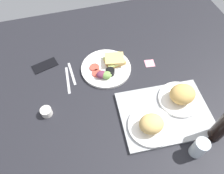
# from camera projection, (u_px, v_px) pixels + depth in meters

# --- Properties ---
(ground_plane) EXTENTS (1.90, 1.50, 0.03)m
(ground_plane) POSITION_uv_depth(u_px,v_px,m) (114.00, 88.00, 1.20)
(ground_plane) COLOR black
(serving_tray) EXTENTS (0.47, 0.36, 0.02)m
(serving_tray) POSITION_uv_depth(u_px,v_px,m) (165.00, 113.00, 1.08)
(serving_tray) COLOR #9EA0A3
(serving_tray) RESTS_ON ground_plane
(bread_plate_near) EXTENTS (0.22, 0.22, 0.10)m
(bread_plate_near) POSITION_uv_depth(u_px,v_px,m) (181.00, 96.00, 1.08)
(bread_plate_near) COLOR white
(bread_plate_near) RESTS_ON serving_tray
(bread_plate_far) EXTENTS (0.22, 0.22, 0.09)m
(bread_plate_far) POSITION_uv_depth(u_px,v_px,m) (151.00, 125.00, 1.00)
(bread_plate_far) COLOR white
(bread_plate_far) RESTS_ON serving_tray
(plate_with_salad) EXTENTS (0.29, 0.29, 0.05)m
(plate_with_salad) POSITION_uv_depth(u_px,v_px,m) (107.00, 68.00, 1.24)
(plate_with_salad) COLOR white
(plate_with_salad) RESTS_ON ground_plane
(drinking_glass) EXTENTS (0.06, 0.06, 0.11)m
(drinking_glass) POSITION_uv_depth(u_px,v_px,m) (199.00, 148.00, 0.93)
(drinking_glass) COLOR silver
(drinking_glass) RESTS_ON ground_plane
(soda_bottle) EXTENTS (0.06, 0.06, 0.20)m
(soda_bottle) POSITION_uv_depth(u_px,v_px,m) (222.00, 127.00, 0.94)
(soda_bottle) COLOR black
(soda_bottle) RESTS_ON ground_plane
(espresso_cup) EXTENTS (0.06, 0.06, 0.04)m
(espresso_cup) POSITION_uv_depth(u_px,v_px,m) (46.00, 112.00, 1.07)
(espresso_cup) COLOR silver
(espresso_cup) RESTS_ON ground_plane
(fork) EXTENTS (0.02, 0.17, 0.01)m
(fork) POSITION_uv_depth(u_px,v_px,m) (72.00, 73.00, 1.23)
(fork) COLOR #B7B7BC
(fork) RESTS_ON ground_plane
(knife) EXTENTS (0.03, 0.19, 0.01)m
(knife) POSITION_uv_depth(u_px,v_px,m) (68.00, 80.00, 1.21)
(knife) COLOR #B7B7BC
(knife) RESTS_ON ground_plane
(cell_phone) EXTENTS (0.16, 0.11, 0.01)m
(cell_phone) POSITION_uv_depth(u_px,v_px,m) (45.00, 65.00, 1.27)
(cell_phone) COLOR black
(cell_phone) RESTS_ON ground_plane
(sticky_note) EXTENTS (0.06, 0.06, 0.00)m
(sticky_note) POSITION_uv_depth(u_px,v_px,m) (150.00, 63.00, 1.28)
(sticky_note) COLOR pink
(sticky_note) RESTS_ON ground_plane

